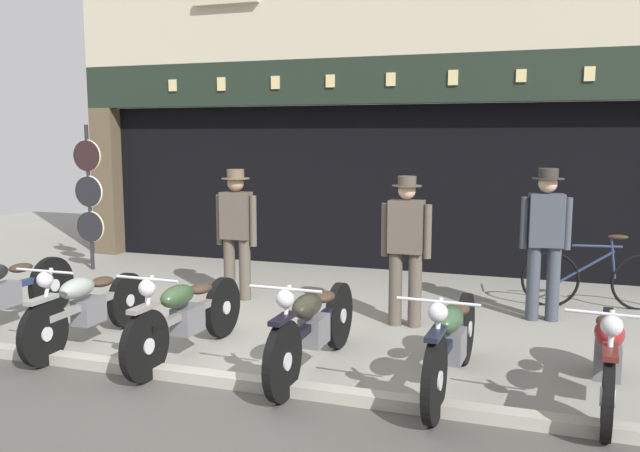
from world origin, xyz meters
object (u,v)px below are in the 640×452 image
Objects in this scene: motorcycle_left at (87,306)px; motorcycle_center_left at (186,315)px; motorcycle_center at (313,326)px; shopkeeper_center at (406,244)px; salesman_right at (545,236)px; leaning_bicycle at (596,278)px; salesman_left at (236,227)px; tyre_sign_pole at (89,192)px; motorcycle_center_right at (452,340)px; motorcycle_right at (608,354)px; motorcycle_far_left at (2,291)px; advert_board_near at (463,173)px.

motorcycle_center_left is (1.14, -0.00, 0.01)m from motorcycle_left.
motorcycle_center is 1.24× the size of shopkeeper_center.
salesman_right is 1.18m from leaning_bicycle.
motorcycle_left is 3.43m from shopkeeper_center.
salesman_left is (-1.82, 2.20, 0.51)m from motorcycle_center.
tyre_sign_pole reaches higher than motorcycle_left.
motorcycle_left is at bearing 2.02° from motorcycle_center_left.
motorcycle_left is at bearing 73.73° from salesman_left.
motorcycle_center_right is 3.53m from leaning_bicycle.
tyre_sign_pole is at bearing -18.62° from motorcycle_right.
leaning_bicycle reaches higher than motorcycle_right.
motorcycle_far_left is at bearing 107.97° from leaning_bicycle.
motorcycle_center is at bearing 5.76° from motorcycle_right.
salesman_left is 0.96× the size of leaning_bicycle.
motorcycle_center_left is 1.02× the size of motorcycle_right.
tyre_sign_pole is (-3.57, 3.20, 0.81)m from motorcycle_center_left.
motorcycle_left is 5.05m from salesman_right.
shopkeeper_center is at bearing -15.53° from tyre_sign_pole.
shopkeeper_center is 0.96× the size of salesman_right.
tyre_sign_pole reaches higher than shopkeeper_center.
motorcycle_center_right is at bearing -178.30° from motorcycle_center_left.
leaning_bicycle is (1.82, -1.55, -1.17)m from advert_board_near.
salesman_left reaches higher than motorcycle_far_left.
shopkeeper_center is 1.54× the size of advert_board_near.
tyre_sign_pole is at bearing -16.04° from shopkeeper_center.
motorcycle_center_right is 1.05× the size of motorcycle_right.
motorcycle_left is 2.42m from motorcycle_center.
motorcycle_center_right is at bearing 8.78° from motorcycle_right.
motorcycle_far_left is at bearing -133.73° from advert_board_near.
salesman_left is at bearing -135.13° from advert_board_near.
salesman_left is 2.37m from shopkeeper_center.
salesman_left is at bearing 94.78° from leaning_bicycle.
advert_board_near is at bearing 41.43° from leaning_bicycle.
salesman_right is (3.24, 2.44, 0.56)m from motorcycle_center_left.
shopkeeper_center is 2.64m from leaning_bicycle.
shopkeeper_center is (1.78, 1.72, 0.51)m from motorcycle_center_left.
motorcycle_far_left is 1.25× the size of salesman_left.
motorcycle_right is 1.11× the size of leaning_bicycle.
motorcycle_far_left is 1.26× the size of shopkeeper_center.
leaning_bicycle is at bearing -136.84° from salesman_right.
salesman_left is (-4.25, 2.15, 0.53)m from motorcycle_right.
tyre_sign_pole is 7.48m from leaning_bicycle.
advert_board_near reaches higher than salesman_left.
motorcycle_center is 1.84m from shopkeeper_center.
motorcycle_center_left is 0.96× the size of motorcycle_center.
motorcycle_center_left is (2.38, -0.16, -0.01)m from motorcycle_far_left.
motorcycle_center is 1.07× the size of motorcycle_right.
shopkeeper_center reaches higher than motorcycle_center.
shopkeeper_center is (4.16, 1.55, 0.49)m from motorcycle_far_left.
leaning_bicycle is (6.24, 3.07, -0.06)m from motorcycle_far_left.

